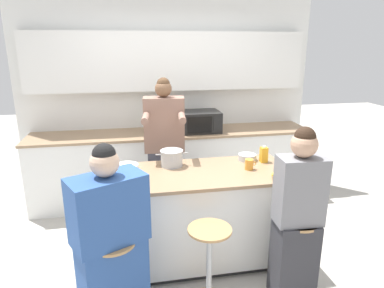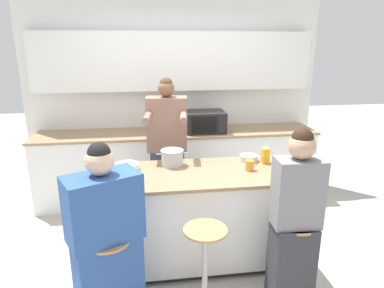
{
  "view_description": "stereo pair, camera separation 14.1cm",
  "coord_description": "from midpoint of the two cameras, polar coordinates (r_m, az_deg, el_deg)",
  "views": [
    {
      "loc": [
        -0.56,
        -2.89,
        2.05
      ],
      "look_at": [
        0.0,
        0.08,
        1.16
      ],
      "focal_mm": 32.0,
      "sensor_mm": 36.0,
      "label": 1
    },
    {
      "loc": [
        -0.42,
        -2.91,
        2.05
      ],
      "look_at": [
        0.0,
        0.08,
        1.16
      ],
      "focal_mm": 32.0,
      "sensor_mm": 36.0,
      "label": 2
    }
  ],
  "objects": [
    {
      "name": "wall_back",
      "position": [
        4.69,
        -4.73,
        10.15
      ],
      "size": [
        3.95,
        0.22,
        2.7
      ],
      "color": "silver",
      "rests_on": "ground_plane"
    },
    {
      "name": "person_cooking",
      "position": [
        3.82,
        -5.59,
        -2.09
      ],
      "size": [
        0.49,
        0.59,
        1.71
      ],
      "rotation": [
        0.0,
        0.0,
        -0.11
      ],
      "color": "#383842",
      "rests_on": "ground_plane"
    },
    {
      "name": "coffee_cup_far",
      "position": [
        3.24,
        8.28,
        -3.38
      ],
      "size": [
        0.11,
        0.08,
        0.1
      ],
      "color": "orange",
      "rests_on": "kitchen_island"
    },
    {
      "name": "mixing_bowl_steel",
      "position": [
        3.24,
        -12.11,
        -3.93
      ],
      "size": [
        0.22,
        0.22,
        0.06
      ],
      "color": "white",
      "rests_on": "kitchen_island"
    },
    {
      "name": "juice_carton",
      "position": [
        3.46,
        10.73,
        -1.75
      ],
      "size": [
        0.07,
        0.07,
        0.17
      ],
      "color": "gold",
      "rests_on": "kitchen_island"
    },
    {
      "name": "bar_stool_leftmost",
      "position": [
        2.8,
        -14.25,
        -21.4
      ],
      "size": [
        0.38,
        0.38,
        0.7
      ],
      "color": "tan",
      "rests_on": "ground_plane"
    },
    {
      "name": "back_counter",
      "position": [
        4.63,
        -4.0,
        -3.58
      ],
      "size": [
        3.66,
        0.65,
        0.94
      ],
      "color": "white",
      "rests_on": "ground_plane"
    },
    {
      "name": "kitchen_island",
      "position": [
        3.34,
        -0.98,
        -11.98
      ],
      "size": [
        1.81,
        0.78,
        0.91
      ],
      "color": "black",
      "rests_on": "ground_plane"
    },
    {
      "name": "person_seated_near",
      "position": [
        2.87,
        15.68,
        -12.64
      ],
      "size": [
        0.37,
        0.28,
        1.47
      ],
      "rotation": [
        0.0,
        0.0,
        -0.06
      ],
      "color": "#333338",
      "rests_on": "ground_plane"
    },
    {
      "name": "microwave",
      "position": [
        4.48,
        0.44,
        3.8
      ],
      "size": [
        0.51,
        0.41,
        0.27
      ],
      "color": "black",
      "rests_on": "back_counter"
    },
    {
      "name": "ground_plane",
      "position": [
        3.58,
        -0.95,
        -18.47
      ],
      "size": [
        16.0,
        16.0,
        0.0
      ],
      "primitive_type": "plane",
      "color": "#B2ADA3"
    },
    {
      "name": "coffee_cup_near",
      "position": [
        3.01,
        -14.0,
        -5.49
      ],
      "size": [
        0.11,
        0.08,
        0.08
      ],
      "color": "orange",
      "rests_on": "kitchen_island"
    },
    {
      "name": "person_wrapped_blanket",
      "position": [
        2.63,
        -14.94,
        -15.91
      ],
      "size": [
        0.58,
        0.48,
        1.42
      ],
      "rotation": [
        0.0,
        0.0,
        0.45
      ],
      "color": "#2D5193",
      "rests_on": "ground_plane"
    },
    {
      "name": "cooking_pot",
      "position": [
        3.3,
        -4.63,
        -2.36
      ],
      "size": [
        0.31,
        0.22,
        0.16
      ],
      "color": "#B7BABC",
      "rests_on": "kitchen_island"
    },
    {
      "name": "bar_stool_rightmost",
      "position": [
        3.07,
        15.41,
        -17.72
      ],
      "size": [
        0.38,
        0.38,
        0.7
      ],
      "color": "tan",
      "rests_on": "ground_plane"
    },
    {
      "name": "banana_bunch",
      "position": [
        3.11,
        12.88,
        -4.97
      ],
      "size": [
        0.19,
        0.13,
        0.06
      ],
      "color": "yellow",
      "rests_on": "kitchen_island"
    },
    {
      "name": "potted_plant",
      "position": [
        4.44,
        -7.26,
        3.6
      ],
      "size": [
        0.17,
        0.17,
        0.26
      ],
      "color": "#A86042",
      "rests_on": "back_counter"
    },
    {
      "name": "bar_stool_center",
      "position": [
        2.86,
        1.36,
        -19.86
      ],
      "size": [
        0.38,
        0.38,
        0.7
      ],
      "color": "tan",
      "rests_on": "ground_plane"
    },
    {
      "name": "fruit_bowl",
      "position": [
        3.5,
        8.04,
        -2.19
      ],
      "size": [
        0.18,
        0.18,
        0.06
      ],
      "color": "#B7BABC",
      "rests_on": "kitchen_island"
    }
  ]
}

